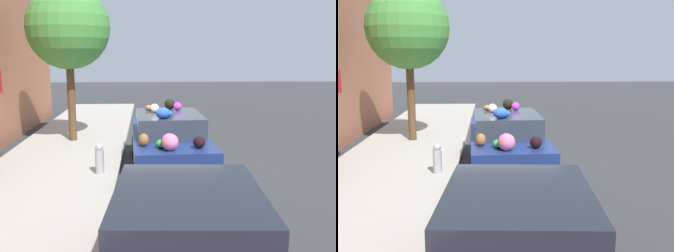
{
  "view_description": "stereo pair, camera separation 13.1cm",
  "coord_description": "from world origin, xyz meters",
  "views": [
    {
      "loc": [
        -9.25,
        0.43,
        2.84
      ],
      "look_at": [
        0.0,
        -0.08,
        1.12
      ],
      "focal_mm": 42.0,
      "sensor_mm": 36.0,
      "label": 1
    },
    {
      "loc": [
        -9.25,
        0.3,
        2.84
      ],
      "look_at": [
        0.0,
        -0.08,
        1.12
      ],
      "focal_mm": 42.0,
      "sensor_mm": 36.0,
      "label": 2
    }
  ],
  "objects": [
    {
      "name": "ground_plane",
      "position": [
        0.0,
        0.0,
        0.0
      ],
      "size": [
        60.0,
        60.0,
        0.0
      ],
      "primitive_type": "plane",
      "color": "#38383A"
    },
    {
      "name": "parked_car_plain",
      "position": [
        -5.4,
        0.02,
        0.76
      ],
      "size": [
        4.16,
        1.91,
        1.5
      ],
      "rotation": [
        0.0,
        0.0,
        -0.06
      ],
      "color": "maroon",
      "rests_on": "ground"
    },
    {
      "name": "sidewalk_curb",
      "position": [
        0.0,
        2.7,
        0.06
      ],
      "size": [
        24.0,
        3.2,
        0.13
      ],
      "color": "#B2ADA3",
      "rests_on": "ground"
    },
    {
      "name": "fire_hydrant",
      "position": [
        -0.54,
        1.51,
        0.47
      ],
      "size": [
        0.2,
        0.2,
        0.7
      ],
      "color": "#B2B2B7",
      "rests_on": "sidewalk_curb"
    },
    {
      "name": "street_tree",
      "position": [
        3.05,
        2.76,
        3.58
      ],
      "size": [
        2.52,
        2.52,
        4.74
      ],
      "color": "brown",
      "rests_on": "sidewalk_curb"
    },
    {
      "name": "art_car",
      "position": [
        -0.05,
        -0.08,
        0.76
      ],
      "size": [
        4.41,
        1.88,
        1.71
      ],
      "rotation": [
        0.0,
        0.0,
        0.05
      ],
      "color": "navy",
      "rests_on": "ground"
    }
  ]
}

